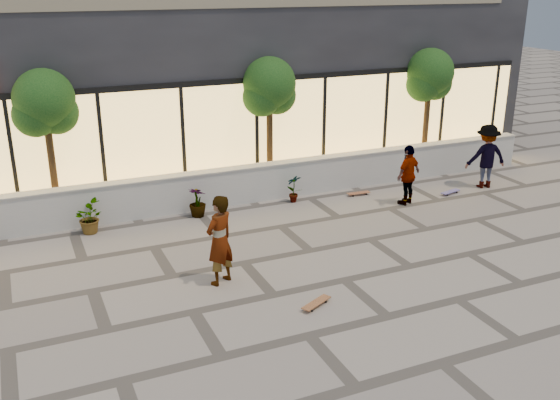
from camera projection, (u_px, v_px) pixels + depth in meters
name	position (u px, v px, depth m)	size (l,w,h in m)	color
ground	(309.00, 336.00, 11.02)	(80.00, 80.00, 0.00)	gray
planter_wall	(195.00, 191.00, 16.88)	(22.00, 0.42, 1.04)	#B9B8B0
retail_building	(142.00, 34.00, 20.35)	(24.00, 9.17, 8.50)	black
shrub_c	(88.00, 217.00, 15.34)	(0.73, 0.63, 0.81)	#133D14
shrub_d	(198.00, 202.00, 16.40)	(0.45, 0.45, 0.81)	#133D14
shrub_e	(294.00, 188.00, 17.47)	(0.43, 0.29, 0.81)	#133D14
tree_midwest	(45.00, 106.00, 15.32)	(1.60, 1.50, 3.92)	#422A17
tree_mideast	(269.00, 90.00, 17.60)	(1.60, 1.50, 3.92)	#422A17
tree_east	(430.00, 78.00, 19.69)	(1.60, 1.50, 3.92)	#422A17
skater_center	(220.00, 240.00, 12.62)	(0.70, 0.46, 1.91)	white
skater_right_near	(408.00, 175.00, 17.18)	(0.99, 0.41, 1.69)	silver
skater_right_far	(486.00, 156.00, 18.55)	(1.24, 0.71, 1.92)	maroon
skateboard_center	(316.00, 303.00, 11.98)	(0.74, 0.49, 0.09)	brown
skateboard_right_near	(359.00, 193.00, 18.11)	(0.70, 0.23, 0.08)	brown
skateboard_right_far	(451.00, 192.00, 18.22)	(0.72, 0.34, 0.08)	#564E90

